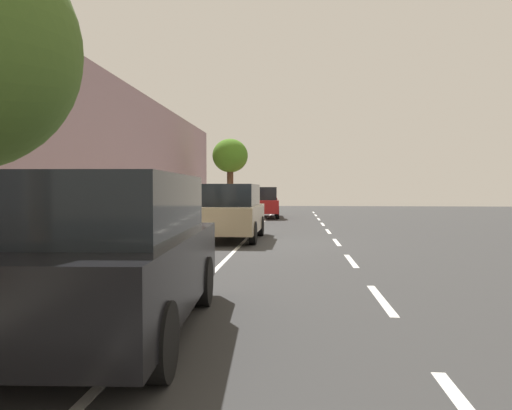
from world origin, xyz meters
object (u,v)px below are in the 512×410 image
at_px(parked_suv_black_mid, 117,252).
at_px(bicycle_at_curb, 243,216).
at_px(street_tree_near_cyclist, 230,157).
at_px(parked_pickup_red_nearest, 263,204).
at_px(fire_hydrant, 234,210).
at_px(cyclist_with_backpack, 240,204).
at_px(parked_suv_tan_second, 233,211).
at_px(pedestrian_on_phone, 11,225).

distance_m(parked_suv_black_mid, bicycle_at_curb, 19.21).
bearing_deg(street_tree_near_cyclist, parked_pickup_red_nearest, 160.44).
bearing_deg(fire_hydrant, cyclist_with_backpack, 102.92).
bearing_deg(parked_suv_tan_second, bicycle_at_curb, -86.15).
height_order(parked_suv_black_mid, street_tree_near_cyclist, street_tree_near_cyclist).
bearing_deg(pedestrian_on_phone, fire_hydrant, -95.68).
relative_size(bicycle_at_curb, pedestrian_on_phone, 0.85).
bearing_deg(parked_pickup_red_nearest, pedestrian_on_phone, 80.68).
distance_m(bicycle_at_curb, pedestrian_on_phone, 16.25).
height_order(parked_suv_tan_second, bicycle_at_curb, parked_suv_tan_second).
bearing_deg(bicycle_at_curb, parked_pickup_red_nearest, -97.20).
xyz_separation_m(parked_suv_black_mid, pedestrian_on_phone, (3.40, -3.20, 0.07)).
bearing_deg(bicycle_at_curb, parked_suv_tan_second, 93.85).
xyz_separation_m(bicycle_at_curb, cyclist_with_backpack, (0.22, -0.46, 0.61)).
bearing_deg(parked_suv_black_mid, parked_suv_tan_second, -89.82).
relative_size(parked_suv_black_mid, street_tree_near_cyclist, 0.96).
xyz_separation_m(street_tree_near_cyclist, fire_hydrant, (-0.64, 2.76, -3.37)).
relative_size(parked_suv_tan_second, street_tree_near_cyclist, 0.94).
distance_m(bicycle_at_curb, cyclist_with_backpack, 0.80).
xyz_separation_m(parked_pickup_red_nearest, bicycle_at_curb, (0.68, 5.37, -0.51)).
distance_m(parked_suv_tan_second, cyclist_with_backpack, 8.57).
height_order(street_tree_near_cyclist, fire_hydrant, street_tree_near_cyclist).
bearing_deg(street_tree_near_cyclist, cyclist_with_backpack, 102.97).
relative_size(pedestrian_on_phone, fire_hydrant, 2.01).
relative_size(parked_suv_black_mid, fire_hydrant, 5.71).
bearing_deg(pedestrian_on_phone, parked_pickup_red_nearest, -99.32).
bearing_deg(street_tree_near_cyclist, parked_suv_black_mid, 94.77).
xyz_separation_m(parked_suv_tan_second, bicycle_at_curb, (0.54, -8.08, -0.64)).
bearing_deg(fire_hydrant, parked_suv_black_mid, 93.73).
distance_m(street_tree_near_cyclist, pedestrian_on_phone, 22.37).
distance_m(cyclist_with_backpack, pedestrian_on_phone, 16.66).
bearing_deg(parked_suv_tan_second, parked_pickup_red_nearest, -90.58).
bearing_deg(cyclist_with_backpack, pedestrian_on_phone, 81.01).
distance_m(parked_pickup_red_nearest, parked_suv_black_mid, 24.56).
xyz_separation_m(parked_suv_tan_second, cyclist_with_backpack, (0.77, -8.54, -0.03)).
height_order(parked_suv_black_mid, cyclist_with_backpack, parked_suv_black_mid).
xyz_separation_m(parked_pickup_red_nearest, pedestrian_on_phone, (3.50, 21.36, 0.20)).
distance_m(bicycle_at_curb, fire_hydrant, 3.52).
height_order(parked_suv_black_mid, pedestrian_on_phone, parked_suv_black_mid).
bearing_deg(cyclist_with_backpack, bicycle_at_curb, 115.73).
bearing_deg(parked_pickup_red_nearest, parked_suv_tan_second, 89.42).
relative_size(parked_pickup_red_nearest, street_tree_near_cyclist, 1.08).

